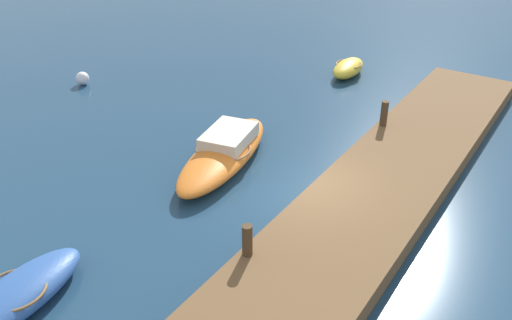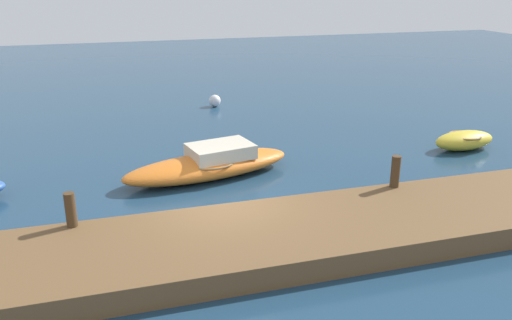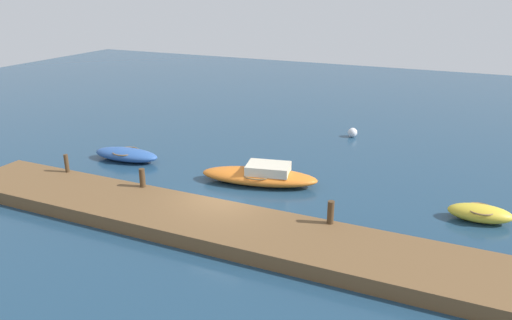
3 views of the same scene
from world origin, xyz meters
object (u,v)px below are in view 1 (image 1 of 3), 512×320
Objects in this scene: motorboat_orange at (224,152)px; mooring_post_mid_east at (384,113)px; dinghy_yellow at (348,68)px; mooring_post_mid_west at (247,240)px; marker_buoy at (82,78)px; rowboat_blue at (16,296)px.

motorboat_orange is 6.00m from mooring_post_mid_east.
mooring_post_mid_west is at bearing -169.07° from dinghy_yellow.
mooring_post_mid_west is (-4.20, -3.79, 0.57)m from motorboat_orange.
mooring_post_mid_east is at bearing -148.41° from dinghy_yellow.
motorboat_orange is 9.87m from marker_buoy.
rowboat_blue is 6.62× the size of marker_buoy.
mooring_post_mid_east reaches higher than dinghy_yellow.
marker_buoy is at bearing 124.46° from dinghy_yellow.
rowboat_blue is 4.26× the size of mooring_post_mid_east.
dinghy_yellow is at bearing -4.54° from rowboat_blue.
rowboat_blue is 14.18m from marker_buoy.
marker_buoy is (6.48, 13.39, -0.72)m from mooring_post_mid_west.
rowboat_blue is 13.37m from mooring_post_mid_east.
mooring_post_mid_west reaches higher than motorboat_orange.
rowboat_blue is at bearing 136.27° from mooring_post_mid_west.
motorboat_orange is 2.31× the size of dinghy_yellow.
mooring_post_mid_west is 1.45× the size of marker_buoy.
marker_buoy is (10.46, 9.58, -0.06)m from rowboat_blue.
mooring_post_mid_east is at bearing 0.00° from mooring_post_mid_west.
dinghy_yellow is 6.60m from mooring_post_mid_east.
mooring_post_mid_west is 8.82m from mooring_post_mid_east.
motorboat_orange is at bearing 42.06° from mooring_post_mid_west.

